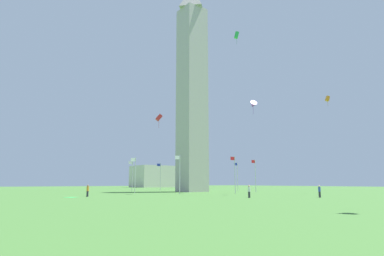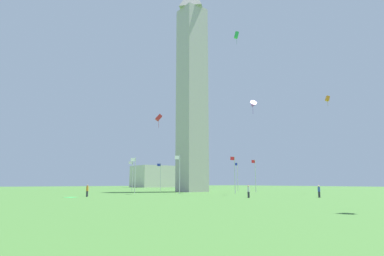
# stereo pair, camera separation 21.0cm
# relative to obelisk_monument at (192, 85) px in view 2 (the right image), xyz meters

# --- Properties ---
(ground_plane) EXTENTS (260.00, 260.00, 0.00)m
(ground_plane) POSITION_rel_obelisk_monument_xyz_m (0.00, 0.00, -24.69)
(ground_plane) COLOR #3D6B2D
(obelisk_monument) EXTENTS (5.43, 5.43, 49.37)m
(obelisk_monument) POSITION_rel_obelisk_monument_xyz_m (0.00, 0.00, 0.00)
(obelisk_monument) COLOR #B7B2A8
(obelisk_monument) RESTS_ON ground
(flagpole_n) EXTENTS (1.12, 0.14, 7.00)m
(flagpole_n) POSITION_rel_obelisk_monument_xyz_m (14.03, 0.00, -20.81)
(flagpole_n) COLOR silver
(flagpole_n) RESTS_ON ground
(flagpole_ne) EXTENTS (1.12, 0.14, 7.00)m
(flagpole_ne) POSITION_rel_obelisk_monument_xyz_m (9.94, 9.87, -20.81)
(flagpole_ne) COLOR silver
(flagpole_ne) RESTS_ON ground
(flagpole_e) EXTENTS (1.12, 0.14, 7.00)m
(flagpole_e) POSITION_rel_obelisk_monument_xyz_m (0.07, 13.97, -20.81)
(flagpole_e) COLOR silver
(flagpole_e) RESTS_ON ground
(flagpole_se) EXTENTS (1.12, 0.14, 7.00)m
(flagpole_se) POSITION_rel_obelisk_monument_xyz_m (-9.81, 9.87, -20.81)
(flagpole_se) COLOR silver
(flagpole_se) RESTS_ON ground
(flagpole_s) EXTENTS (1.12, 0.14, 7.00)m
(flagpole_s) POSITION_rel_obelisk_monument_xyz_m (-13.90, 0.00, -20.81)
(flagpole_s) COLOR silver
(flagpole_s) RESTS_ON ground
(flagpole_sw) EXTENTS (1.12, 0.14, 7.00)m
(flagpole_sw) POSITION_rel_obelisk_monument_xyz_m (-9.81, -9.87, -20.81)
(flagpole_sw) COLOR silver
(flagpole_sw) RESTS_ON ground
(flagpole_w) EXTENTS (1.12, 0.14, 7.00)m
(flagpole_w) POSITION_rel_obelisk_monument_xyz_m (0.07, -13.97, -20.81)
(flagpole_w) COLOR silver
(flagpole_w) RESTS_ON ground
(flagpole_nw) EXTENTS (1.12, 0.14, 7.00)m
(flagpole_nw) POSITION_rel_obelisk_monument_xyz_m (9.94, -9.87, -20.81)
(flagpole_nw) COLOR silver
(flagpole_nw) RESTS_ON ground
(person_orange_shirt) EXTENTS (0.32, 0.32, 1.71)m
(person_orange_shirt) POSITION_rel_obelisk_monument_xyz_m (27.33, 12.02, -23.84)
(person_orange_shirt) COLOR #2D2D38
(person_orange_shirt) RESTS_ON ground
(person_blue_shirt) EXTENTS (0.32, 0.32, 1.67)m
(person_blue_shirt) POSITION_rel_obelisk_monument_xyz_m (2.37, 33.23, -23.86)
(person_blue_shirt) COLOR #2D2D38
(person_blue_shirt) RESTS_ON ground
(person_white_shirt) EXTENTS (0.32, 0.32, 1.69)m
(person_white_shirt) POSITION_rel_obelisk_monument_xyz_m (10.84, 28.21, -23.85)
(person_white_shirt) COLOR #2D2D38
(person_white_shirt) RESTS_ON ground
(kite_green_box) EXTENTS (1.29, 1.25, 2.84)m
(kite_green_box) POSITION_rel_obelisk_monument_xyz_m (-3.18, 12.01, 8.66)
(kite_green_box) COLOR green
(kite_red_box) EXTENTS (1.48, 1.16, 2.61)m
(kite_red_box) POSITION_rel_obelisk_monument_xyz_m (13.65, 8.53, -10.86)
(kite_red_box) COLOR red
(kite_purple_delta) EXTENTS (1.80, 1.98, 2.52)m
(kite_purple_delta) POSITION_rel_obelisk_monument_xyz_m (1.05, 20.15, -8.93)
(kite_purple_delta) COLOR purple
(kite_orange_box) EXTENTS (1.00, 0.88, 2.12)m
(kite_orange_box) POSITION_rel_obelisk_monument_xyz_m (-15.38, 24.65, -6.24)
(kite_orange_box) COLOR orange
(distant_building) EXTENTS (24.92, 14.54, 9.32)m
(distant_building) POSITION_rel_obelisk_monument_xyz_m (-32.65, -69.01, -20.03)
(distant_building) COLOR beige
(distant_building) RESTS_ON ground
(picnic_blanket_near_first_person) EXTENTS (2.27, 2.17, 0.01)m
(picnic_blanket_near_first_person) POSITION_rel_obelisk_monument_xyz_m (29.79, 12.71, -24.68)
(picnic_blanket_near_first_person) COLOR green
(picnic_blanket_near_first_person) RESTS_ON ground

